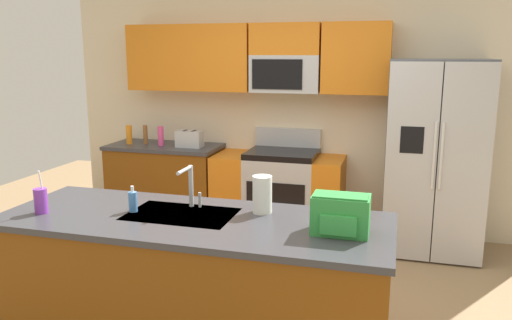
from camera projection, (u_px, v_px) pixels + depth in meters
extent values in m
plane|color=#997A56|center=(240.00, 315.00, 3.78)|extent=(9.00, 9.00, 0.00)
cube|color=beige|center=(299.00, 109.00, 5.53)|extent=(5.20, 0.10, 2.60)
cube|color=orange|center=(162.00, 58.00, 5.62)|extent=(0.70, 0.32, 0.70)
cube|color=orange|center=(221.00, 58.00, 5.44)|extent=(0.67, 0.32, 0.70)
cube|color=orange|center=(356.00, 58.00, 5.06)|extent=(0.67, 0.32, 0.70)
cube|color=#B7BABF|center=(286.00, 74.00, 5.28)|extent=(0.72, 0.32, 0.38)
cube|color=black|center=(277.00, 74.00, 5.14)|extent=(0.52, 0.01, 0.30)
cube|color=orange|center=(287.00, 39.00, 5.21)|extent=(0.72, 0.32, 0.32)
cube|color=brown|center=(166.00, 186.00, 5.77)|extent=(1.21, 0.60, 0.86)
cube|color=#38383D|center=(165.00, 147.00, 5.67)|extent=(1.24, 0.63, 0.04)
cube|color=#B7BABF|center=(282.00, 195.00, 5.41)|extent=(0.72, 0.60, 0.84)
cube|color=black|center=(275.00, 200.00, 5.12)|extent=(0.60, 0.01, 0.36)
cube|color=black|center=(282.00, 154.00, 5.32)|extent=(0.72, 0.60, 0.06)
cube|color=#B7BABF|center=(288.00, 137.00, 5.54)|extent=(0.72, 0.06, 0.20)
cube|color=orange|center=(234.00, 192.00, 5.55)|extent=(0.36, 0.60, 0.84)
cube|color=orange|center=(329.00, 199.00, 5.28)|extent=(0.28, 0.60, 0.84)
cube|color=#4C4F54|center=(434.00, 157.00, 4.86)|extent=(0.90, 0.70, 1.85)
cube|color=#B7BABF|center=(410.00, 164.00, 4.57)|extent=(0.44, 0.04, 1.81)
cube|color=#B7BABF|center=(464.00, 167.00, 4.45)|extent=(0.44, 0.04, 1.81)
cylinder|color=silver|center=(434.00, 156.00, 4.47)|extent=(0.02, 0.02, 0.60)
cylinder|color=silver|center=(441.00, 156.00, 4.46)|extent=(0.02, 0.02, 0.60)
cube|color=black|center=(412.00, 140.00, 4.51)|extent=(0.20, 0.00, 0.24)
cube|color=brown|center=(195.00, 288.00, 3.26)|extent=(2.41, 0.86, 0.86)
cube|color=#38383D|center=(193.00, 221.00, 3.17)|extent=(2.45, 0.90, 0.04)
cube|color=#B7BABF|center=(181.00, 216.00, 3.24)|extent=(0.68, 0.44, 0.03)
cube|color=#B7BABF|center=(190.00, 139.00, 5.52)|extent=(0.28, 0.16, 0.18)
cube|color=black|center=(185.00, 131.00, 5.51)|extent=(0.03, 0.11, 0.01)
cube|color=black|center=(194.00, 131.00, 5.49)|extent=(0.03, 0.11, 0.01)
cylinder|color=brown|center=(145.00, 135.00, 5.71)|extent=(0.05, 0.05, 0.21)
cylinder|color=orange|center=(129.00, 135.00, 5.70)|extent=(0.07, 0.07, 0.21)
cylinder|color=#EA4C93|center=(161.00, 136.00, 5.61)|extent=(0.07, 0.07, 0.21)
cylinder|color=#B7BABF|center=(191.00, 186.00, 3.37)|extent=(0.03, 0.03, 0.28)
cylinder|color=#B7BABF|center=(184.00, 170.00, 3.25)|extent=(0.02, 0.20, 0.02)
cylinder|color=#B7BABF|center=(200.00, 200.00, 3.37)|extent=(0.02, 0.02, 0.10)
cylinder|color=purple|center=(41.00, 201.00, 3.24)|extent=(0.08, 0.08, 0.16)
cylinder|color=white|center=(41.00, 181.00, 3.21)|extent=(0.01, 0.03, 0.14)
cylinder|color=#4C8CD8|center=(133.00, 202.00, 3.27)|extent=(0.06, 0.06, 0.13)
cylinder|color=white|center=(132.00, 189.00, 3.25)|extent=(0.02, 0.02, 0.04)
cylinder|color=white|center=(262.00, 194.00, 3.24)|extent=(0.12, 0.12, 0.24)
cube|color=green|center=(341.00, 214.00, 2.87)|extent=(0.32, 0.20, 0.22)
cube|color=#2B8238|center=(341.00, 197.00, 2.83)|extent=(0.30, 0.14, 0.03)
cube|color=green|center=(338.00, 225.00, 2.78)|extent=(0.20, 0.03, 0.11)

